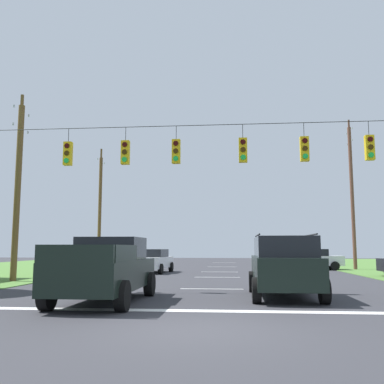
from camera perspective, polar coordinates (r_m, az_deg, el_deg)
name	(u,v)px	position (r m, az deg, el deg)	size (l,w,h in m)	color
ground_plane	(193,330)	(9.07, 0.09, -17.66)	(120.00, 120.00, 0.00)	#333338
stop_bar_stripe	(201,311)	(11.62, 1.25, -15.35)	(15.61, 0.45, 0.01)	white
lane_dash_0	(212,289)	(17.57, 2.60, -12.61)	(0.15, 2.50, 0.01)	white
lane_dash_1	(217,277)	(24.36, 3.32, -11.12)	(0.15, 2.50, 0.01)	white
lane_dash_2	(220,272)	(29.62, 3.65, -10.44)	(0.15, 2.50, 0.01)	white
lane_dash_3	(222,267)	(37.32, 3.96, -9.79)	(0.15, 2.50, 0.01)	white
lane_dash_4	(224,263)	(47.65, 4.22, -9.24)	(0.15, 2.50, 0.01)	white
overhead_signal_span	(207,184)	(16.70, 1.95, 1.00)	(18.33, 0.31, 7.08)	brown
pickup_truck	(106,269)	(13.59, -11.19, -9.97)	(2.29, 5.41, 1.95)	black
suv_black	(284,265)	(14.82, 11.98, -9.35)	(2.26, 4.83, 2.05)	black
distant_car_crossing_white	(153,260)	(28.67, -5.19, -8.96)	(2.32, 4.44, 1.52)	silver
distant_car_far_parked	(312,259)	(33.44, 15.47, -8.49)	(4.37, 2.16, 1.52)	silver
utility_pole_far_right	(352,193)	(34.95, 20.30, -0.10)	(0.27, 1.68, 11.43)	brown
utility_pole_mid_left	(18,186)	(23.06, -21.94, 0.68)	(0.30, 1.63, 9.33)	brown
utility_pole_far_left	(100,209)	(35.68, -12.03, -2.26)	(0.26, 1.90, 9.65)	brown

